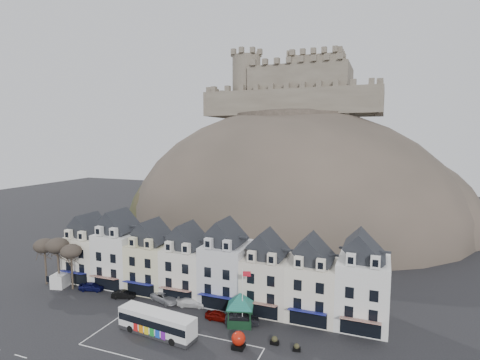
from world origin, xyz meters
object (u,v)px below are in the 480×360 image
car_black (124,294)px  bus (157,322)px  car_white (191,302)px  car_silver (165,297)px  car_maroon (219,316)px  white_van (65,278)px  car_charcoal (242,319)px  car_navy (92,286)px  red_buoy (238,340)px  bus_shelter (240,300)px  flagpole (243,294)px

car_black → bus: bearing=-144.5°
car_white → car_silver: bearing=76.0°
car_black → car_maroon: (17.35, -1.15, 0.05)m
bus → white_van: size_ratio=2.05×
car_maroon → car_charcoal: 3.54m
car_navy → car_maroon: 24.37m
car_silver → white_van: bearing=109.1°
bus → car_silver: 10.04m
red_buoy → car_navy: 30.39m
bus_shelter → car_black: bus_shelter is taller
flagpole → white_van: (-34.65, 2.67, -3.49)m
car_silver → car_white: car_silver is taller
car_navy → bus: bearing=-128.6°
red_buoy → car_navy: size_ratio=0.51×
flagpole → car_maroon: bearing=171.9°
car_white → car_charcoal: (9.25, -2.50, 0.12)m
car_maroon → car_charcoal: car_charcoal is taller
car_charcoal → car_black: bearing=67.9°
white_van → car_maroon: size_ratio=1.42×
car_black → car_white: (11.64, 1.35, 0.04)m
flagpole → car_silver: size_ratio=1.60×
flagpole → car_charcoal: 3.95m
car_white → car_charcoal: size_ratio=0.96×
red_buoy → car_maroon: size_ratio=0.55×
bus_shelter → flagpole: (0.64, -0.56, 1.11)m
car_maroon → car_silver: bearing=77.1°
car_maroon → car_white: bearing=66.9°
bus → car_charcoal: size_ratio=2.42×
car_silver → car_white: (4.69, 0.00, -0.07)m
bus_shelter → car_white: (-8.98, 2.50, -2.91)m
red_buoy → white_van: size_ratio=0.39×
bus_shelter → white_van: size_ratio=1.26×
flagpole → car_charcoal: flagpole is taller
bus → car_black: size_ratio=3.05×
bus_shelter → flagpole: size_ratio=0.85×
car_white → car_maroon: 6.24m
flagpole → car_white: bearing=162.4°
bus_shelter → red_buoy: size_ratio=3.23×
bus → car_black: bus is taller
bus → car_white: 9.02m
car_black → car_charcoal: bearing=-114.0°
car_black → car_white: car_white is taller
white_van → car_silver: 20.35m
white_van → car_white: size_ratio=1.24×
car_navy → car_silver: size_ratio=0.82×
bus → car_black: bearing=152.6°
white_van → car_maroon: (30.74, -2.12, -0.52)m
white_van → car_white: white_van is taller
white_van → car_white: 25.04m
bus_shelter → white_van: bus_shelter is taller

